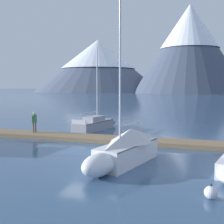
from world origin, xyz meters
The scene contains 8 objects.
ground_plane centered at (0.00, 0.00, 0.00)m, with size 700.00×700.00×0.00m, color #38567A.
mountain_west_summit centered at (-64.74, 178.64, 19.10)m, with size 87.52×87.52×35.69m.
mountain_central_massif centered at (-2.84, 163.12, 26.90)m, with size 64.42×64.42×50.77m.
dock centered at (0.00, 4.00, 0.15)m, with size 23.73×2.64×0.30m.
sailboat_second_berth centered at (-2.60, 9.47, 0.53)m, with size 2.56×6.63×7.76m.
sailboat_mid_dock_port centered at (3.23, -2.14, 0.86)m, with size 2.82×6.28×8.54m.
person_on_dock centered at (-6.15, 4.35, 1.26)m, with size 0.28×0.58×1.69m.
mooring_buoy_channel_marker centered at (7.46, -5.71, 0.24)m, with size 0.48×0.48×0.56m.
Camera 1 is at (7.21, -16.81, 4.10)m, focal length 47.86 mm.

